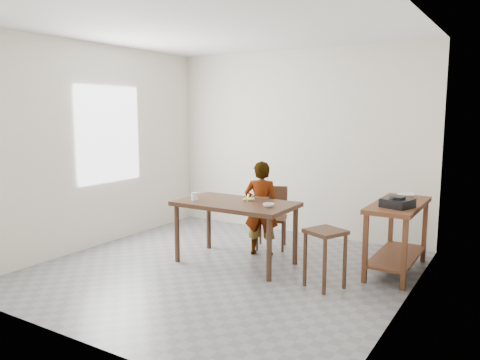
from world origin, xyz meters
The scene contains 17 objects.
floor centered at (0.00, 0.00, -0.02)m, with size 4.00×4.00×0.04m, color slate.
ceiling centered at (0.00, 0.00, 2.72)m, with size 4.00×4.00×0.04m, color white.
wall_back centered at (0.00, 2.02, 1.35)m, with size 4.00×0.04×2.70m, color silver.
wall_front centered at (0.00, -2.02, 1.35)m, with size 4.00×0.04×2.70m, color silver.
wall_left centered at (-2.02, 0.00, 1.35)m, with size 0.04×4.00×2.70m, color silver.
wall_right centered at (2.02, 0.00, 1.35)m, with size 0.04×4.00×2.70m, color silver.
window_pane centered at (-1.97, 0.20, 1.50)m, with size 0.02×1.10×1.30m, color white.
dining_table centered at (0.00, 0.30, 0.38)m, with size 1.40×0.80×0.75m, color #3B2416, non-canonical shape.
prep_counter centered at (1.72, 1.00, 0.40)m, with size 0.50×1.20×0.80m, color #57301B, non-canonical shape.
child centered at (0.09, 0.76, 0.60)m, with size 0.44×0.29×1.20m, color white.
dining_chair centered at (0.07, 1.09, 0.41)m, with size 0.39×0.39×0.81m, color #3B2416, non-canonical shape.
stool centered at (1.20, 0.12, 0.31)m, with size 0.35×0.35×0.61m, color #3B2416, non-canonical shape.
glass_tumbler centered at (-0.48, 0.13, 0.80)m, with size 0.08×0.08×0.10m, color white.
small_bowl centered at (0.48, 0.24, 0.77)m, with size 0.13×0.13×0.04m, color white.
banana centered at (0.10, 0.43, 0.78)m, with size 0.15×0.11×0.05m, color #EAC858, non-canonical shape.
serving_bowl centered at (1.71, 1.35, 0.83)m, with size 0.21×0.21×0.05m, color white.
gas_burner centered at (1.77, 0.73, 0.85)m, with size 0.28×0.28×0.09m, color black.
Camera 1 is at (2.89, -4.31, 1.82)m, focal length 35.00 mm.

